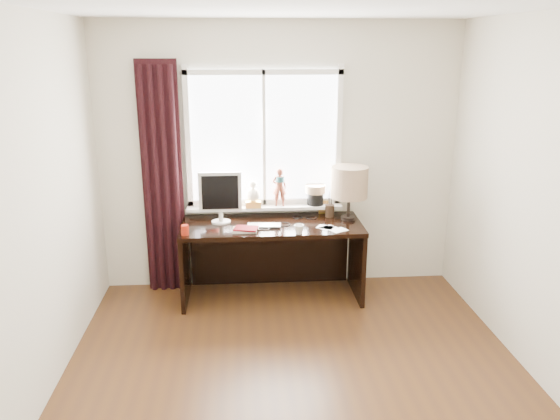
{
  "coord_description": "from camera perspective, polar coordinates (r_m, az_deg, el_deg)",
  "views": [
    {
      "loc": [
        -0.39,
        -3.24,
        2.36
      ],
      "look_at": [
        -0.05,
        1.25,
        1.0
      ],
      "focal_mm": 35.0,
      "sensor_mm": 36.0,
      "label": 1
    }
  ],
  "objects": [
    {
      "name": "table_lamp",
      "position": [
        5.22,
        7.26,
        2.84
      ],
      "size": [
        0.35,
        0.35,
        0.52
      ],
      "color": "black",
      "rests_on": "desk"
    },
    {
      "name": "desk",
      "position": [
        5.31,
        -0.93,
        -3.63
      ],
      "size": [
        1.7,
        0.7,
        0.75
      ],
      "color": "black",
      "rests_on": "floor"
    },
    {
      "name": "window",
      "position": [
        5.3,
        -1.55,
        5.33
      ],
      "size": [
        1.52,
        0.2,
        1.4
      ],
      "color": "white",
      "rests_on": "ground"
    },
    {
      "name": "brush_holder",
      "position": [
        5.36,
        5.2,
        -0.07
      ],
      "size": [
        0.09,
        0.09,
        0.25
      ],
      "color": "black",
      "rests_on": "desk"
    },
    {
      "name": "wall_left",
      "position": [
        3.67,
        -25.86,
        -1.73
      ],
      "size": [
        0.0,
        4.0,
        2.6
      ],
      "primitive_type": "cube",
      "rotation": [
        1.57,
        0.0,
        1.57
      ],
      "color": "beige",
      "rests_on": "ground"
    },
    {
      "name": "mug",
      "position": [
        4.86,
        1.99,
        -2.0
      ],
      "size": [
        0.12,
        0.12,
        0.09
      ],
      "primitive_type": "imported",
      "rotation": [
        0.0,
        0.0,
        0.7
      ],
      "color": "white",
      "rests_on": "desk"
    },
    {
      "name": "monitor",
      "position": [
        5.13,
        -6.27,
        1.64
      ],
      "size": [
        0.4,
        0.18,
        0.49
      ],
      "color": "beige",
      "rests_on": "desk"
    },
    {
      "name": "floor",
      "position": [
        4.03,
        2.16,
        -19.08
      ],
      "size": [
        3.5,
        4.0,
        0.0
      ],
      "primitive_type": "cube",
      "color": "#4D2D15",
      "rests_on": "ground"
    },
    {
      "name": "wall_back",
      "position": [
        5.36,
        -0.07,
        5.4
      ],
      "size": [
        3.5,
        0.0,
        2.6
      ],
      "primitive_type": "cube",
      "rotation": [
        1.57,
        0.0,
        0.0
      ],
      "color": "beige",
      "rests_on": "ground"
    },
    {
      "name": "curtain",
      "position": [
        5.35,
        -12.19,
        2.96
      ],
      "size": [
        0.38,
        0.09,
        2.25
      ],
      "color": "black",
      "rests_on": "floor"
    },
    {
      "name": "loose_papers",
      "position": [
        5.03,
        5.32,
        -1.92
      ],
      "size": [
        0.29,
        0.26,
        0.0
      ],
      "color": "white",
      "rests_on": "desk"
    },
    {
      "name": "desk_cables",
      "position": [
        5.23,
        1.66,
        -1.09
      ],
      "size": [
        0.44,
        0.35,
        0.01
      ],
      "color": "black",
      "rests_on": "desk"
    },
    {
      "name": "icon_frame",
      "position": [
        5.46,
        4.57,
        0.3
      ],
      "size": [
        0.1,
        0.03,
        0.13
      ],
      "color": "gold",
      "rests_on": "desk"
    },
    {
      "name": "laptop",
      "position": [
        5.05,
        -1.65,
        -1.64
      ],
      "size": [
        0.32,
        0.22,
        0.02
      ],
      "primitive_type": "imported",
      "rotation": [
        0.0,
        0.0,
        -0.08
      ],
      "color": "silver",
      "rests_on": "desk"
    },
    {
      "name": "red_cup",
      "position": [
        4.9,
        -9.89,
        -2.07
      ],
      "size": [
        0.07,
        0.07,
        0.09
      ],
      "primitive_type": "cylinder",
      "color": "maroon",
      "rests_on": "desk"
    },
    {
      "name": "notebook_stack",
      "position": [
        4.95,
        -3.65,
        -2.02
      ],
      "size": [
        0.24,
        0.19,
        0.03
      ],
      "color": "beige",
      "rests_on": "desk"
    },
    {
      "name": "ceiling",
      "position": [
        3.27,
        2.69,
        20.97
      ],
      "size": [
        3.5,
        4.0,
        0.0
      ],
      "primitive_type": "cube",
      "color": "white",
      "rests_on": "wall_back"
    }
  ]
}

